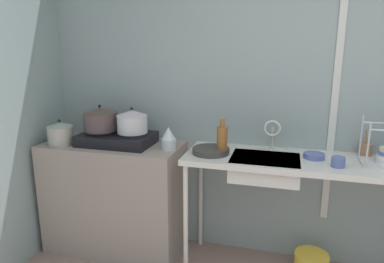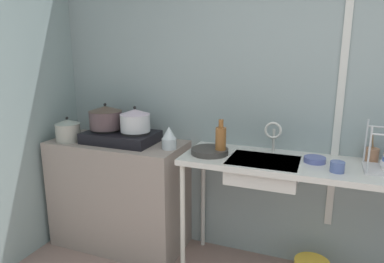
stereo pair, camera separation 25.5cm
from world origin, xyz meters
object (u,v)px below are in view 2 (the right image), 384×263
at_px(frying_pan, 210,151).
at_px(pot_on_left_burner, 106,117).
at_px(cup_by_rack, 337,167).
at_px(small_bowl_on_drainboard, 315,160).
at_px(utensil_jar, 372,155).
at_px(stove, 121,136).
at_px(sink_basin, 263,170).
at_px(percolator, 169,138).
at_px(pot_beside_stove, 68,130).
at_px(faucet, 273,133).
at_px(pot_on_right_burner, 135,120).
at_px(bottle_by_sink, 221,140).

bearing_deg(frying_pan, pot_on_left_burner, 177.28).
xyz_separation_m(cup_by_rack, small_bowl_on_drainboard, (-0.14, 0.15, -0.02)).
bearing_deg(utensil_jar, pot_on_left_burner, -174.32).
distance_m(stove, cup_by_rack, 1.63).
xyz_separation_m(sink_basin, utensil_jar, (0.68, 0.24, 0.12)).
bearing_deg(percolator, pot_beside_stove, -173.59).
bearing_deg(utensil_jar, sink_basin, -160.44).
distance_m(pot_beside_stove, frying_pan, 1.20).
height_order(pot_on_left_burner, percolator, pot_on_left_burner).
xyz_separation_m(faucet, utensil_jar, (0.65, 0.07, -0.11)).
xyz_separation_m(pot_on_right_burner, percolator, (0.31, -0.03, -0.11)).
height_order(percolator, faucet, faucet).
height_order(pot_beside_stove, frying_pan, pot_beside_stove).
xyz_separation_m(faucet, bottle_by_sink, (-0.34, -0.16, -0.05)).
height_order(faucet, cup_by_rack, faucet).
relative_size(pot_on_right_burner, cup_by_rack, 2.77).
xyz_separation_m(stove, pot_beside_stove, (-0.42, -0.13, 0.04)).
relative_size(stove, sink_basin, 1.22).
height_order(pot_on_right_burner, bottle_by_sink, pot_on_right_burner).
relative_size(cup_by_rack, small_bowl_on_drainboard, 0.60).
relative_size(sink_basin, utensil_jar, 2.47).
height_order(stove, bottle_by_sink, bottle_by_sink).
bearing_deg(faucet, small_bowl_on_drainboard, -17.10).
height_order(frying_pan, bottle_by_sink, bottle_by_sink).
height_order(sink_basin, cup_by_rack, cup_by_rack).
xyz_separation_m(pot_on_left_burner, cup_by_rack, (1.76, -0.11, -0.16)).
bearing_deg(small_bowl_on_drainboard, pot_on_right_burner, -178.61).
xyz_separation_m(pot_on_left_burner, percolator, (0.58, -0.03, -0.11)).
xyz_separation_m(percolator, utensil_jar, (1.40, 0.23, -0.04)).
bearing_deg(cup_by_rack, faucet, 151.07).
bearing_deg(pot_on_left_burner, stove, -0.00).
relative_size(pot_beside_stove, small_bowl_on_drainboard, 1.43).
distance_m(frying_pan, cup_by_rack, 0.85).
bearing_deg(pot_beside_stove, sink_basin, 2.98).
distance_m(sink_basin, faucet, 0.29).
xyz_separation_m(pot_on_left_burner, pot_beside_stove, (-0.29, -0.13, -0.11)).
distance_m(pot_on_right_burner, cup_by_rack, 1.50).
bearing_deg(bottle_by_sink, pot_on_right_burner, 176.84).
bearing_deg(cup_by_rack, pot_on_right_burner, 175.59).
xyz_separation_m(stove, frying_pan, (0.77, -0.04, -0.03)).
xyz_separation_m(stove, pot_on_left_burner, (-0.14, 0.00, 0.15)).
bearing_deg(percolator, stove, 176.15).
distance_m(sink_basin, small_bowl_on_drainboard, 0.35).
height_order(pot_on_right_burner, utensil_jar, pot_on_right_burner).
bearing_deg(pot_beside_stove, stove, 16.75).
relative_size(sink_basin, frying_pan, 1.75).
height_order(pot_on_left_burner, utensil_jar, pot_on_left_burner).
xyz_separation_m(stove, faucet, (1.19, 0.12, 0.11)).
distance_m(stove, pot_beside_stove, 0.44).
bearing_deg(stove, sink_basin, -2.21).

